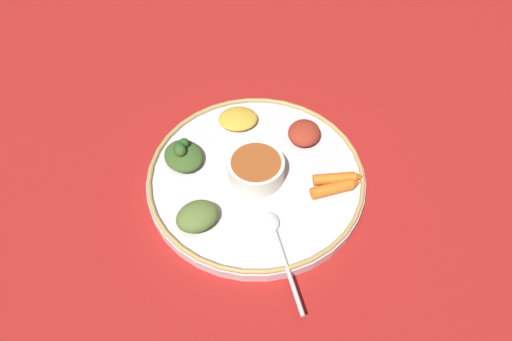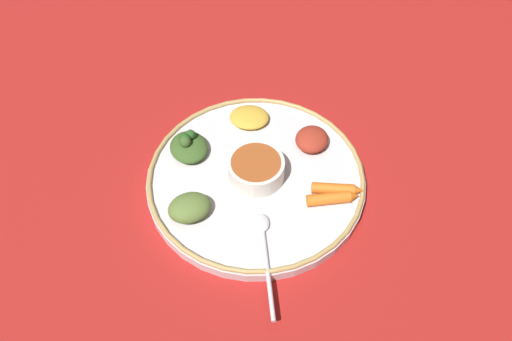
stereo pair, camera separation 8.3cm
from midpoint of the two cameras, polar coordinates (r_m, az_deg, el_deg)
ground_plane at (r=0.86m, az=2.77°, el=-1.57°), size 2.40×2.40×0.00m
platter at (r=0.85m, az=2.79°, el=-1.19°), size 0.37×0.37×0.02m
platter_rim at (r=0.84m, az=2.82°, el=-0.68°), size 0.37×0.37×0.01m
center_bowl at (r=0.83m, az=2.87°, el=0.05°), size 0.09×0.09×0.04m
spoon at (r=0.77m, az=4.14°, el=-8.86°), size 0.17×0.09×0.01m
greens_pile at (r=0.87m, az=-4.98°, el=2.63°), size 0.08×0.07×0.04m
carrot_near_spoon at (r=0.82m, az=11.55°, el=-3.30°), size 0.05×0.09×0.02m
carrot_outer at (r=0.84m, az=12.00°, el=-2.25°), size 0.06×0.08×0.02m
mound_collards at (r=0.79m, az=-4.60°, el=-4.42°), size 0.06×0.07×0.03m
mound_beet at (r=0.89m, az=9.03°, el=3.36°), size 0.08×0.08×0.03m
mound_lentil_yellow at (r=0.92m, az=1.83°, el=5.90°), size 0.09×0.09×0.02m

